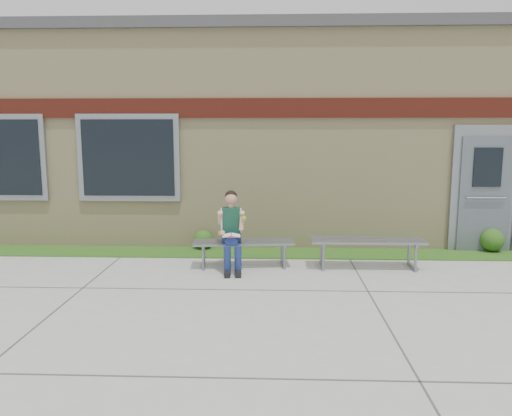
{
  "coord_description": "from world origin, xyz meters",
  "views": [
    {
      "loc": [
        -0.3,
        -6.18,
        2.21
      ],
      "look_at": [
        -0.6,
        1.7,
        0.97
      ],
      "focal_mm": 35.0,
      "sensor_mm": 36.0,
      "label": 1
    }
  ],
  "objects": [
    {
      "name": "bench_left",
      "position": [
        -0.8,
        1.72,
        0.33
      ],
      "size": [
        1.66,
        0.61,
        0.42
      ],
      "rotation": [
        0.0,
        0.0,
        0.1
      ],
      "color": "slate",
      "rests_on": "ground"
    },
    {
      "name": "grass_strip",
      "position": [
        0.0,
        2.6,
        0.01
      ],
      "size": [
        16.0,
        0.8,
        0.02
      ],
      "primitive_type": "cube",
      "color": "#1C4813",
      "rests_on": "ground"
    },
    {
      "name": "bench_right",
      "position": [
        1.2,
        1.72,
        0.36
      ],
      "size": [
        1.81,
        0.5,
        0.47
      ],
      "rotation": [
        0.0,
        0.0,
        -0.0
      ],
      "color": "slate",
      "rests_on": "ground"
    },
    {
      "name": "shrub_east",
      "position": [
        3.66,
        2.85,
        0.23
      ],
      "size": [
        0.42,
        0.42,
        0.42
      ],
      "primitive_type": "sphere",
      "color": "#1C4813",
      "rests_on": "grass_strip"
    },
    {
      "name": "ground",
      "position": [
        0.0,
        0.0,
        0.0
      ],
      "size": [
        80.0,
        80.0,
        0.0
      ],
      "primitive_type": "plane",
      "color": "#9E9E99",
      "rests_on": "ground"
    },
    {
      "name": "girl",
      "position": [
        -0.98,
        1.53,
        0.66
      ],
      "size": [
        0.47,
        0.77,
        1.26
      ],
      "rotation": [
        0.0,
        0.0,
        0.09
      ],
      "color": "navy",
      "rests_on": "ground"
    },
    {
      "name": "shrub_mid",
      "position": [
        -1.63,
        2.85,
        0.19
      ],
      "size": [
        0.35,
        0.35,
        0.35
      ],
      "primitive_type": "sphere",
      "color": "#1C4813",
      "rests_on": "grass_strip"
    },
    {
      "name": "school_building",
      "position": [
        -0.0,
        5.99,
        2.1
      ],
      "size": [
        16.2,
        6.22,
        4.2
      ],
      "color": "beige",
      "rests_on": "ground"
    }
  ]
}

